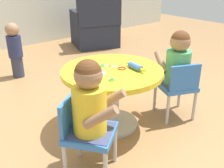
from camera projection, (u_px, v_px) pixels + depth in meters
The scene contains 14 objects.
ground_plane at pixel (112, 124), 2.31m from camera, with size 10.00×10.00×0.00m, color #9E7247.
craft_table at pixel (112, 85), 2.16m from camera, with size 0.82×0.82×0.51m.
child_chair_left at pixel (85, 132), 1.67m from camera, with size 0.42×0.42×0.54m.
seated_child_left at pixel (90, 101), 1.57m from camera, with size 0.42×0.44×0.51m.
child_chair_right at pixel (178, 86), 2.31m from camera, with size 0.39×0.39×0.54m.
seated_child_right at pixel (178, 60), 2.25m from camera, with size 0.38×0.42×0.51m.
armchair_dark at pixel (95, 28), 4.51m from camera, with size 0.90×0.91×0.85m.
toddler_standing at pixel (15, 49), 3.18m from camera, with size 0.17×0.17×0.67m.
rolling_pin at pixel (135, 67), 2.09m from camera, with size 0.06×0.23×0.05m.
craft_scissors at pixel (106, 66), 2.17m from camera, with size 0.13×0.14×0.01m.
playdough_blob_0 at pixel (93, 68), 2.11m from camera, with size 0.12×0.12×0.01m, color #B2E58C.
playdough_blob_1 at pixel (99, 73), 2.01m from camera, with size 0.10×0.10×0.01m, color #8CCCF2.
cookie_cutter_0 at pixel (122, 68), 2.11m from camera, with size 0.07×0.07×0.01m, color red.
cookie_cutter_1 at pixel (112, 80), 1.89m from camera, with size 0.05×0.05×0.01m, color #4CB259.
Camera 1 is at (-1.25, -1.52, 1.26)m, focal length 42.29 mm.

